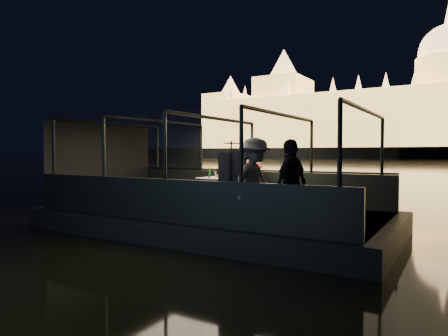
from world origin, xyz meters
The scene contains 29 objects.
river_water centered at (0.00, 80.00, 0.00)m, with size 500.00×500.00×0.00m, color black.
boat_hull centered at (0.00, 0.00, 0.00)m, with size 8.60×4.40×1.00m, color black.
boat_deck centered at (0.00, 0.00, 0.48)m, with size 8.00×4.00×0.04m, color black.
gunwale_port centered at (0.00, 2.00, 0.95)m, with size 8.00×0.08×0.90m, color black.
gunwale_starboard centered at (0.00, -2.00, 0.95)m, with size 8.00×0.08×0.90m, color black.
cabin_glass_port centered at (0.00, 2.00, 2.10)m, with size 8.00×0.02×1.40m, color #99B2B2, non-canonical shape.
cabin_glass_starboard centered at (0.00, -2.00, 2.10)m, with size 8.00×0.02×1.40m, color #99B2B2, non-canonical shape.
cabin_roof_glass centered at (0.00, 0.00, 2.80)m, with size 8.00×4.00×0.02m, color #99B2B2, non-canonical shape.
end_wall_fore centered at (-4.00, 0.00, 1.65)m, with size 0.02×4.00×2.30m, color black, non-canonical shape.
end_wall_aft centered at (4.00, 0.00, 1.65)m, with size 0.02×4.00×2.30m, color black, non-canonical shape.
canopy_ribs centered at (0.00, 0.00, 1.65)m, with size 8.00×4.00×2.30m, color black, non-canonical shape.
embankment centered at (0.00, 210.00, 1.00)m, with size 400.00×140.00×6.00m, color #423D33.
parliament_building centered at (0.00, 175.00, 29.00)m, with size 220.00×32.00×60.00m, color #F2D18C, non-canonical shape.
dining_table_central centered at (-0.18, 0.93, 0.89)m, with size 1.45×1.05×0.77m, color silver.
chair_port_left centered at (-0.31, 1.38, 0.95)m, with size 0.43×0.43×0.92m, color black.
chair_port_right centered at (0.38, 1.39, 0.95)m, with size 0.44×0.44×0.94m, color black.
coat_stand centered at (1.27, -1.44, 1.40)m, with size 0.47×0.37×1.69m, color black, non-canonical shape.
person_woman_coral centered at (0.21, 1.65, 1.25)m, with size 0.58×0.39×1.61m, color #D55F4D.
person_man_maroon centered at (-0.39, 1.65, 1.25)m, with size 0.69×0.54×1.45m, color #441313.
passenger_stripe centered at (1.83, -1.49, 1.35)m, with size 1.13×0.64×1.75m, color silver.
passenger_dark centered at (2.58, -1.49, 1.35)m, with size 1.00×0.42×1.71m, color black.
wine_bottle centered at (-0.59, 0.61, 1.42)m, with size 0.06×0.06×0.28m, color #123318.
bread_basket centered at (-0.51, 0.95, 1.31)m, with size 0.19×0.19×0.08m, color brown.
amber_candle centered at (0.10, 0.86, 1.31)m, with size 0.05×0.05×0.07m, color orange.
plate_near centered at (0.36, 0.72, 1.27)m, with size 0.23×0.23×0.01m, color white.
plate_far centered at (-0.33, 1.03, 1.27)m, with size 0.25×0.25×0.02m, color white.
wine_glass_white centered at (-0.41, 0.62, 1.36)m, with size 0.06×0.06×0.17m, color silver, non-canonical shape.
wine_glass_red centered at (0.23, 0.96, 1.36)m, with size 0.06×0.06×0.19m, color white, non-canonical shape.
wine_glass_empty centered at (-0.02, 0.59, 1.36)m, with size 0.07×0.07×0.21m, color silver, non-canonical shape.
Camera 1 is at (5.28, -8.47, 1.94)m, focal length 32.00 mm.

